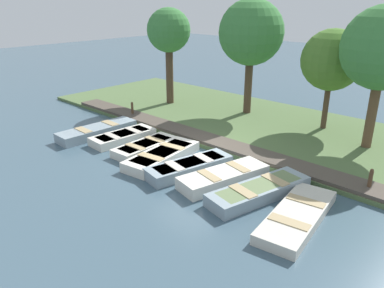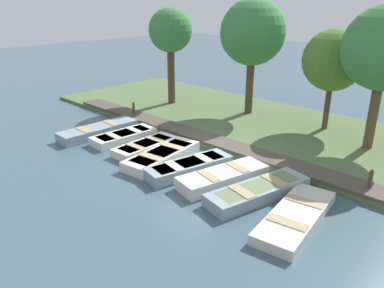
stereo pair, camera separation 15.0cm
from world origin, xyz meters
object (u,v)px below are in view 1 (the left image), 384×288
object	(u,v)px
rowboat_6	(259,191)
mooring_post_far	(370,182)
park_tree_left	(251,33)
park_tree_center	(332,60)
rowboat_3	(162,156)
rowboat_0	(97,131)
rowboat_4	(189,167)
rowboat_2	(145,147)
rowboat_7	(297,216)
park_tree_far_left	(169,32)
park_tree_right	(384,49)
mooring_post_near	(132,110)
rowboat_5	(224,177)
rowboat_1	(123,137)

from	to	relation	value
rowboat_6	mooring_post_far	bearing A→B (deg)	148.57
rowboat_6	park_tree_left	world-z (taller)	park_tree_left
park_tree_center	rowboat_3	bearing A→B (deg)	-21.80
rowboat_0	rowboat_4	size ratio (longest dim) A/B	1.09
rowboat_2	rowboat_3	bearing A→B (deg)	77.65
rowboat_3	rowboat_7	size ratio (longest dim) A/B	0.96
park_tree_far_left	park_tree_right	bearing A→B (deg)	93.39
rowboat_4	mooring_post_near	world-z (taller)	mooring_post_near
rowboat_6	park_tree_left	size ratio (longest dim) A/B	0.63
mooring_post_near	park_tree_left	size ratio (longest dim) A/B	0.15
rowboat_0	park_tree_center	distance (m)	10.71
mooring_post_near	park_tree_center	size ratio (longest dim) A/B	0.19
mooring_post_near	rowboat_5	bearing A→B (deg)	72.66
rowboat_1	rowboat_4	bearing A→B (deg)	88.70
rowboat_0	mooring_post_far	distance (m)	11.12
rowboat_2	rowboat_3	distance (m)	1.24
rowboat_3	rowboat_5	bearing A→B (deg)	85.18
rowboat_2	park_tree_left	distance (m)	7.91
rowboat_0	park_tree_left	world-z (taller)	park_tree_left
rowboat_1	mooring_post_near	distance (m)	3.15
mooring_post_near	park_tree_left	world-z (taller)	park_tree_left
park_tree_left	rowboat_7	bearing A→B (deg)	42.92
rowboat_1	mooring_post_near	xyz separation A→B (m)	(-2.27, -2.17, 0.26)
rowboat_1	rowboat_3	xyz separation A→B (m)	(0.30, 2.78, 0.01)
rowboat_5	rowboat_6	size ratio (longest dim) A/B	0.90
rowboat_4	park_tree_center	xyz separation A→B (m)	(-7.41, 1.50, 3.01)
mooring_post_far	park_tree_far_left	distance (m)	12.96
rowboat_3	rowboat_2	bearing A→B (deg)	-107.43
rowboat_1	rowboat_2	bearing A→B (deg)	90.10
mooring_post_far	rowboat_0	bearing A→B (deg)	-76.36
rowboat_2	park_tree_left	xyz separation A→B (m)	(-6.84, 0.13, 3.96)
rowboat_5	rowboat_7	world-z (taller)	rowboat_5
rowboat_6	rowboat_4	bearing A→B (deg)	-72.73
mooring_post_near	park_tree_right	bearing A→B (deg)	110.17
rowboat_3	park_tree_right	xyz separation A→B (m)	(-6.32, 5.24, 3.80)
rowboat_5	park_tree_center	bearing A→B (deg)	-167.38
park_tree_far_left	mooring_post_near	bearing A→B (deg)	8.75
park_tree_far_left	rowboat_0	bearing A→B (deg)	12.41
rowboat_7	park_tree_right	xyz separation A→B (m)	(-6.60, -0.49, 3.83)
rowboat_6	rowboat_7	distance (m)	1.58
rowboat_2	park_tree_right	world-z (taller)	park_tree_right
mooring_post_far	park_tree_center	world-z (taller)	park_tree_center
rowboat_2	park_tree_far_left	world-z (taller)	park_tree_far_left
rowboat_1	rowboat_4	distance (m)	4.25
rowboat_2	rowboat_4	xyz separation A→B (m)	(0.26, 2.67, 0.04)
rowboat_3	park_tree_center	xyz separation A→B (m)	(-7.36, 2.95, 3.03)
rowboat_5	rowboat_4	bearing A→B (deg)	-68.60
rowboat_5	rowboat_6	bearing A→B (deg)	103.46
park_tree_far_left	park_tree_left	world-z (taller)	park_tree_left
rowboat_5	park_tree_right	size ratio (longest dim) A/B	0.59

